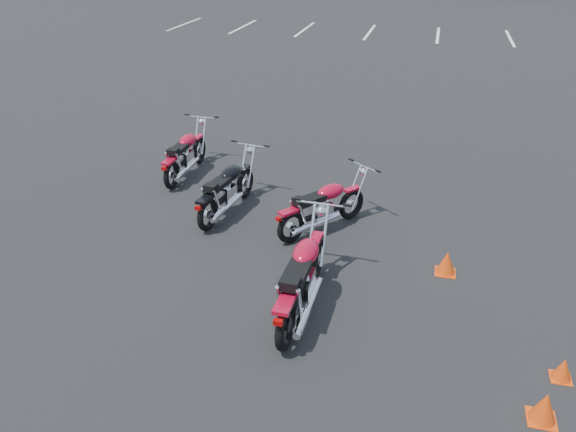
% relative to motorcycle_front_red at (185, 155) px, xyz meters
% --- Properties ---
extents(ground, '(120.00, 120.00, 0.00)m').
position_rel_motorcycle_front_red_xyz_m(ground, '(2.46, -2.99, -0.42)').
color(ground, black).
rests_on(ground, ground).
extents(motorcycle_front_red, '(0.74, 1.91, 0.93)m').
position_rel_motorcycle_front_red_xyz_m(motorcycle_front_red, '(0.00, 0.00, 0.00)').
color(motorcycle_front_red, black).
rests_on(motorcycle_front_red, ground).
extents(motorcycle_second_black, '(0.74, 1.92, 0.94)m').
position_rel_motorcycle_front_red_xyz_m(motorcycle_second_black, '(1.33, -1.32, 0.00)').
color(motorcycle_second_black, black).
rests_on(motorcycle_second_black, ground).
extents(motorcycle_third_red, '(1.41, 1.68, 0.91)m').
position_rel_motorcycle_front_red_xyz_m(motorcycle_third_red, '(3.00, -1.52, -0.01)').
color(motorcycle_third_red, black).
rests_on(motorcycle_third_red, ground).
extents(motorcycle_rear_red, '(0.84, 2.17, 1.06)m').
position_rel_motorcycle_front_red_xyz_m(motorcycle_rear_red, '(3.17, -3.64, 0.06)').
color(motorcycle_rear_red, black).
rests_on(motorcycle_rear_red, ground).
extents(training_cone_near, '(0.29, 0.29, 0.34)m').
position_rel_motorcycle_front_red_xyz_m(training_cone_near, '(4.94, -2.31, -0.26)').
color(training_cone_near, '#E9430C').
rests_on(training_cone_near, ground).
extents(training_cone_far, '(0.22, 0.22, 0.27)m').
position_rel_motorcycle_front_red_xyz_m(training_cone_far, '(6.17, -4.13, -0.29)').
color(training_cone_far, '#E9430C').
rests_on(training_cone_far, ground).
extents(training_cone_extra, '(0.29, 0.29, 0.34)m').
position_rel_motorcycle_front_red_xyz_m(training_cone_extra, '(5.89, -4.79, -0.26)').
color(training_cone_extra, '#E9430C').
rests_on(training_cone_extra, ground).
extents(parking_line_stripes, '(15.12, 4.00, 0.01)m').
position_rel_motorcycle_front_red_xyz_m(parking_line_stripes, '(-0.04, 17.01, -0.42)').
color(parking_line_stripes, silver).
rests_on(parking_line_stripes, ground).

